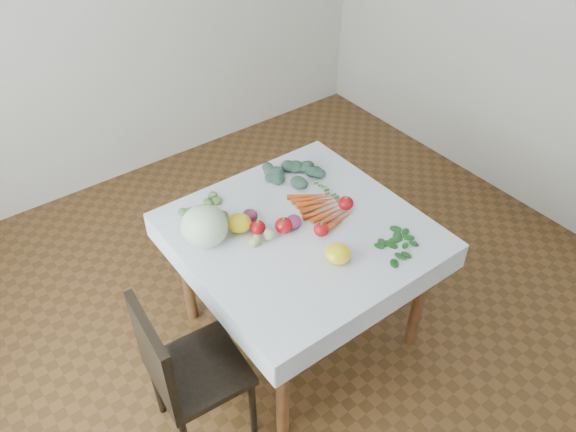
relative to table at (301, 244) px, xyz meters
name	(u,v)px	position (x,y,z in m)	size (l,w,h in m)	color
ground	(299,328)	(0.00, 0.00, -0.65)	(4.00, 4.00, 0.00)	brown
table	(301,244)	(0.00, 0.00, 0.00)	(1.00, 1.00, 0.75)	brown
tablecloth	(301,229)	(0.00, 0.00, 0.10)	(1.12, 1.12, 0.01)	white
chair	(181,368)	(-0.79, -0.17, -0.16)	(0.42, 0.42, 0.87)	black
cabbage	(205,226)	(-0.41, 0.19, 0.20)	(0.22, 0.22, 0.20)	beige
tomato_a	(258,227)	(-0.18, 0.10, 0.14)	(0.08, 0.08, 0.07)	#AE0B10
tomato_b	(346,203)	(0.28, -0.01, 0.14)	(0.08, 0.08, 0.07)	#AE0B10
tomato_c	(284,225)	(-0.08, 0.04, 0.14)	(0.09, 0.09, 0.08)	#AE0B10
tomato_d	(321,230)	(0.05, -0.09, 0.13)	(0.07, 0.07, 0.06)	#AE0B10
heirloom_back	(239,223)	(-0.24, 0.18, 0.14)	(0.12, 0.12, 0.08)	yellow
heirloom_front	(338,253)	(0.00, -0.27, 0.14)	(0.12, 0.12, 0.08)	yellow
onion_a	(250,216)	(-0.17, 0.20, 0.14)	(0.08, 0.08, 0.07)	#5B1A42
onion_b	(294,222)	(-0.02, 0.03, 0.14)	(0.08, 0.08, 0.07)	#5B1A42
tomatillo_cluster	(271,244)	(-0.19, -0.02, 0.13)	(0.10, 0.12, 0.05)	#98B266
carrot_bunch	(322,208)	(0.17, 0.04, 0.12)	(0.23, 0.35, 0.03)	orange
kale_bunch	(283,174)	(0.19, 0.39, 0.12)	(0.35, 0.27, 0.04)	#345544
basil_bunch	(397,244)	(0.29, -0.36, 0.11)	(0.29, 0.20, 0.01)	#184E1A
dill_bunch	(206,210)	(-0.30, 0.39, 0.11)	(0.24, 0.21, 0.02)	#57853D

